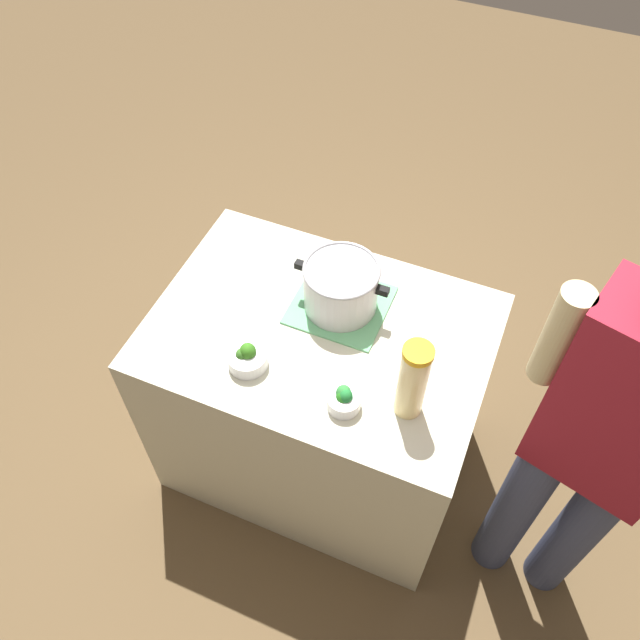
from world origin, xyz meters
TOP-DOWN VIEW (x-y plane):
  - ground_plane at (0.00, 0.00)m, footprint 8.00×8.00m
  - counter_slab at (0.00, 0.00)m, footprint 1.08×0.77m
  - dish_cloth at (0.02, 0.12)m, footprint 0.30×0.29m
  - cooking_pot at (0.02, 0.12)m, footprint 0.31×0.24m
  - lemonade_pitcher at (0.35, -0.16)m, footprint 0.09×0.09m
  - broccoli_bowl_front at (0.17, -0.23)m, footprint 0.10×0.10m
  - broccoli_bowl_center at (-0.15, -0.21)m, footprint 0.12×0.12m
  - person_cook at (0.86, -0.13)m, footprint 0.50×0.28m

SIDE VIEW (x-z plane):
  - ground_plane at x=0.00m, z-range 0.00..0.00m
  - counter_slab at x=0.00m, z-range 0.00..0.86m
  - dish_cloth at x=0.02m, z-range 0.86..0.86m
  - broccoli_bowl_center at x=-0.15m, z-range 0.84..0.93m
  - broccoli_bowl_front at x=0.17m, z-range 0.85..0.93m
  - person_cook at x=0.86m, z-range 0.09..1.76m
  - cooking_pot at x=0.02m, z-range 0.87..1.04m
  - lemonade_pitcher at x=0.35m, z-range 0.86..1.14m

